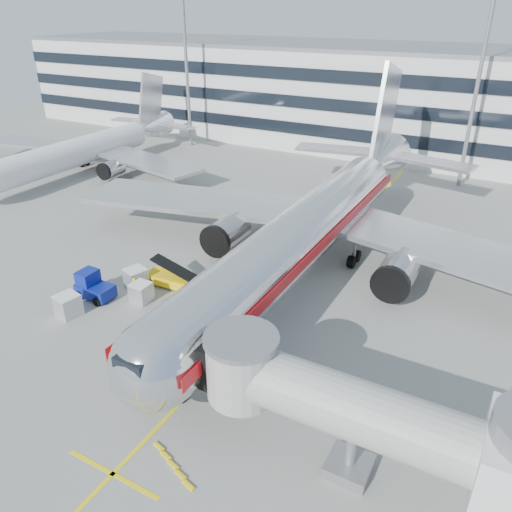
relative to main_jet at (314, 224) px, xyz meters
The scene contains 15 objects.
ground 12.46m from the main_jet, 90.00° to the right, with size 180.00×180.00×0.00m, color gray.
lead_in_line 4.57m from the main_jet, 90.00° to the right, with size 0.25×70.00×0.01m, color yellow.
stop_bar 26.07m from the main_jet, 90.00° to the right, with size 6.00×0.25×0.01m, color yellow.
main_jet is the anchor object (origin of this frame).
jet_bridge 23.18m from the main_jet, 58.30° to the right, with size 17.80×4.50×7.00m.
terminal 46.36m from the main_jet, 90.00° to the left, with size 150.00×24.25×15.60m.
light_mast_west 47.49m from the main_jet, 139.14° to the left, with size 2.40×1.20×25.45m.
light_mast_centre 33.08m from the main_jet, 75.20° to the left, with size 2.40×1.20×25.45m.
second_jet 40.82m from the main_jet, 164.25° to the left, with size 38.21×36.52×12.04m.
belt_loader 13.02m from the main_jet, 134.66° to the right, with size 5.17×2.08×2.45m.
baggage_tug 19.32m from the main_jet, 134.92° to the right, with size 3.07×1.99×2.29m.
cargo_container_left 21.28m from the main_jet, 129.00° to the right, with size 1.90×1.90×1.72m.
cargo_container_right 15.97m from the main_jet, 137.40° to the right, with size 2.03×2.03×1.71m.
cargo_container_front 15.83m from the main_jet, 128.73° to the right, with size 1.52×1.52×1.58m.
ramp_worker 16.16m from the main_jet, 131.35° to the right, with size 0.64×0.42×1.75m, color #CBFF1A.
Camera 1 is at (14.93, -25.91, 21.50)m, focal length 35.00 mm.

